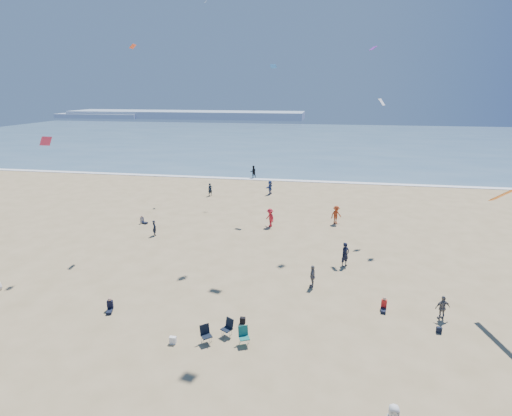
# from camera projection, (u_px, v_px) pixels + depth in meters

# --- Properties ---
(ground) EXTENTS (220.00, 220.00, 0.00)m
(ground) POSITION_uv_depth(u_px,v_px,m) (176.00, 414.00, 16.61)
(ground) COLOR tan
(ground) RESTS_ON ground
(ocean) EXTENTS (220.00, 100.00, 0.06)m
(ocean) POSITION_uv_depth(u_px,v_px,m) (305.00, 140.00, 106.26)
(ocean) COLOR #476B84
(ocean) RESTS_ON ground
(surf_line) EXTENTS (220.00, 1.20, 0.08)m
(surf_line) POSITION_uv_depth(u_px,v_px,m) (286.00, 180.00, 59.07)
(surf_line) COLOR white
(surf_line) RESTS_ON ground
(headland_far) EXTENTS (110.00, 20.00, 3.20)m
(headland_far) POSITION_uv_depth(u_px,v_px,m) (186.00, 115.00, 186.55)
(headland_far) COLOR #7A8EA8
(headland_far) RESTS_ON ground
(headland_near) EXTENTS (40.00, 14.00, 2.00)m
(headland_near) POSITION_uv_depth(u_px,v_px,m) (101.00, 116.00, 188.65)
(headland_near) COLOR #7A8EA8
(headland_near) RESTS_ON ground
(standing_flyers) EXTENTS (38.86, 57.80, 1.93)m
(standing_flyers) POSITION_uv_depth(u_px,v_px,m) (303.00, 243.00, 32.70)
(standing_flyers) COLOR black
(standing_flyers) RESTS_ON ground
(seated_group) EXTENTS (22.75, 30.79, 0.84)m
(seated_group) POSITION_uv_depth(u_px,v_px,m) (226.00, 327.00, 21.98)
(seated_group) COLOR white
(seated_group) RESTS_ON ground
(chair_cluster) EXTENTS (2.82, 1.63, 1.00)m
(chair_cluster) POSITION_uv_depth(u_px,v_px,m) (226.00, 333.00, 21.27)
(chair_cluster) COLOR black
(chair_cluster) RESTS_ON ground
(white_tote) EXTENTS (0.35, 0.20, 0.40)m
(white_tote) POSITION_uv_depth(u_px,v_px,m) (173.00, 340.00, 21.19)
(white_tote) COLOR white
(white_tote) RESTS_ON ground
(black_backpack) EXTENTS (0.30, 0.22, 0.38)m
(black_backpack) POSITION_uv_depth(u_px,v_px,m) (243.00, 320.00, 23.02)
(black_backpack) COLOR black
(black_backpack) RESTS_ON ground
(navy_bag) EXTENTS (0.28, 0.18, 0.34)m
(navy_bag) POSITION_uv_depth(u_px,v_px,m) (439.00, 330.00, 22.15)
(navy_bag) COLOR black
(navy_bag) RESTS_ON ground
(kites_aloft) EXTENTS (32.95, 40.61, 27.52)m
(kites_aloft) POSITION_uv_depth(u_px,v_px,m) (387.00, 50.00, 23.65)
(kites_aloft) COLOR red
(kites_aloft) RESTS_ON ground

